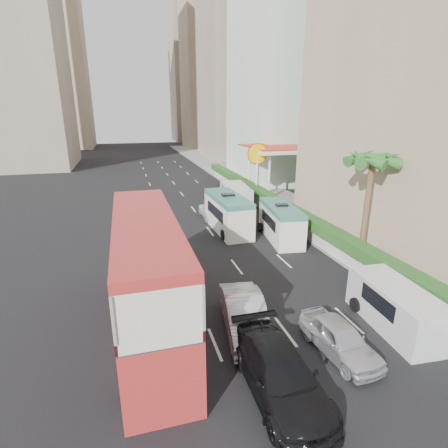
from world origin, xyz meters
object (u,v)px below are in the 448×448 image
object	(u,v)px
minibus_near	(228,213)
minibus_far	(281,222)
shell_station	(275,171)
panel_van_near	(396,307)
palm_tree	(366,209)
van_asset	(213,218)
double_decker_bus	(148,275)
car_silver_lane_b	(338,352)
panel_van_far	(236,196)
car_silver_lane_a	(244,331)
car_black	(279,392)

from	to	relation	value
minibus_near	minibus_far	bearing A→B (deg)	-44.41
shell_station	minibus_far	bearing A→B (deg)	-111.95
panel_van_near	palm_tree	world-z (taller)	palm_tree
minibus_near	minibus_far	xyz separation A→B (m)	(3.26, -3.00, -0.15)
van_asset	palm_tree	bearing A→B (deg)	-58.76
minibus_near	minibus_far	distance (m)	4.43
double_decker_bus	shell_station	world-z (taller)	shell_station
double_decker_bus	minibus_near	distance (m)	13.93
double_decker_bus	palm_tree	bearing A→B (deg)	16.16
car_silver_lane_b	panel_van_far	xyz separation A→B (m)	(2.83, 22.38, 1.12)
van_asset	minibus_near	bearing A→B (deg)	-85.28
car_silver_lane_a	palm_tree	xyz separation A→B (m)	(9.91, 5.44, 3.38)
panel_van_far	palm_tree	bearing A→B (deg)	-68.79
minibus_near	shell_station	xyz separation A→B (m)	(8.93, 11.06, 1.32)
panel_van_far	shell_station	world-z (taller)	shell_station
shell_station	panel_van_near	bearing A→B (deg)	-102.13
panel_van_near	shell_station	world-z (taller)	shell_station
double_decker_bus	car_silver_lane_a	world-z (taller)	double_decker_bus
car_black	van_asset	distance (m)	20.88
car_black	panel_van_far	bearing A→B (deg)	76.15
car_silver_lane_a	palm_tree	distance (m)	11.80
minibus_far	panel_van_far	bearing A→B (deg)	100.73
panel_van_near	minibus_near	bearing A→B (deg)	107.06
car_silver_lane_b	palm_tree	world-z (taller)	palm_tree
car_silver_lane_b	palm_tree	bearing A→B (deg)	43.80
car_silver_lane_b	van_asset	xyz separation A→B (m)	(-0.24, 19.42, 0.00)
van_asset	palm_tree	distance (m)	13.95
panel_van_near	panel_van_far	world-z (taller)	panel_van_far
minibus_far	shell_station	bearing A→B (deg)	75.81
panel_van_near	palm_tree	bearing A→B (deg)	68.40
van_asset	minibus_far	xyz separation A→B (m)	(3.56, -6.62, 1.28)
minibus_far	palm_tree	bearing A→B (deg)	-47.23
car_silver_lane_b	panel_van_far	distance (m)	22.59
car_silver_lane_a	minibus_near	distance (m)	13.83
minibus_near	minibus_far	size ratio (longest dim) A/B	1.12
palm_tree	panel_van_far	bearing A→B (deg)	105.24
car_black	minibus_far	bearing A→B (deg)	65.62
car_silver_lane_b	car_silver_lane_a	bearing A→B (deg)	136.96
minibus_near	panel_van_far	bearing A→B (deg)	65.41
car_silver_lane_a	minibus_near	size ratio (longest dim) A/B	0.75
car_black	double_decker_bus	bearing A→B (deg)	127.50
panel_van_near	panel_van_far	size ratio (longest dim) A/B	0.86
car_black	minibus_near	world-z (taller)	minibus_near
panel_van_far	shell_station	size ratio (longest dim) A/B	0.70
car_silver_lane_b	minibus_near	size ratio (longest dim) A/B	0.61
minibus_near	minibus_far	world-z (taller)	minibus_near
minibus_near	palm_tree	xyz separation A→B (m)	(6.73, -7.94, 1.95)
car_silver_lane_a	palm_tree	size ratio (longest dim) A/B	0.75
double_decker_bus	van_asset	world-z (taller)	double_decker_bus
car_black	shell_station	xyz separation A→B (m)	(12.13, 28.11, 2.75)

